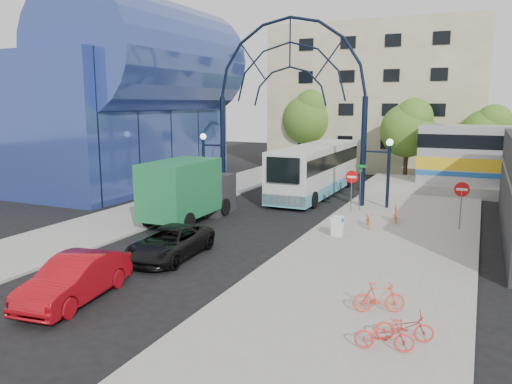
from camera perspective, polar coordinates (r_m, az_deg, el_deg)
The scene contains 22 objects.
ground at distance 21.91m, azimuth -9.51°, elevation -7.48°, with size 120.00×120.00×0.00m, color black.
sidewalk_east at distance 22.56m, azimuth 13.81°, elevation -6.97°, with size 8.00×56.00×0.12m, color gray.
plaza_west at distance 30.30m, azimuth -13.43°, elevation -2.57°, with size 5.00×50.00×0.12m, color gray.
gateway_arch at distance 33.47m, azimuth 3.87°, elevation 13.50°, with size 13.64×0.44×12.10m.
stop_sign at distance 30.43m, azimuth 10.88°, elevation 1.28°, with size 0.80×0.07×2.50m.
do_not_enter_sign at distance 27.66m, azimuth 22.44°, elevation -0.22°, with size 0.76×0.07×2.48m.
street_name_sign at distance 30.90m, azimuth 11.87°, elevation 1.64°, with size 0.70×0.70×2.80m.
sandwich_board at distance 24.75m, azimuth 9.27°, elevation -3.65°, with size 0.55×0.61×0.99m.
transit_hall at distance 42.13m, azimuth -15.83°, elevation 9.92°, with size 16.50×18.00×14.50m.
apartment_block at distance 53.14m, azimuth 14.05°, elevation 10.30°, with size 20.00×12.10×14.00m.
tree_north_a at distance 43.60m, azimuth 17.08°, elevation 7.10°, with size 4.48×4.48×7.00m.
tree_north_b at distance 49.74m, azimuth 6.13°, elevation 8.57°, with size 5.12×5.12×8.00m.
tree_north_c at distance 45.25m, azimuth 24.98°, elevation 6.28°, with size 4.16×4.16×6.50m.
city_bus at distance 36.46m, azimuth 6.88°, elevation 2.64°, with size 3.13×13.07×3.58m.
green_truck at distance 28.24m, azimuth -7.64°, elevation 0.19°, with size 2.79×6.98×3.50m.
black_suv at distance 21.83m, azimuth -9.80°, elevation -5.72°, with size 2.23×4.83×1.34m, color black.
red_sedan at distance 18.04m, azimuth -19.97°, elevation -9.30°, with size 1.62×4.65×1.53m, color #9A0912.
bike_near_a at distance 27.00m, azimuth 12.74°, elevation -3.09°, with size 0.53×1.52×0.80m, color orange.
bike_near_b at distance 28.47m, azimuth 15.68°, elevation -2.40°, with size 0.44×1.56×0.94m, color #D3602A.
bike_far_a at distance 14.74m, azimuth 16.61°, elevation -14.54°, with size 0.55×1.58×0.83m, color red.
bike_far_b at distance 16.35m, azimuth 13.89°, elevation -11.61°, with size 0.46×1.62×0.97m, color #DF442C.
bike_far_c at distance 14.10m, azimuth 14.45°, elevation -15.62°, with size 0.54×1.56×0.82m, color red.
Camera 1 is at (11.79, -17.26, 6.58)m, focal length 35.00 mm.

